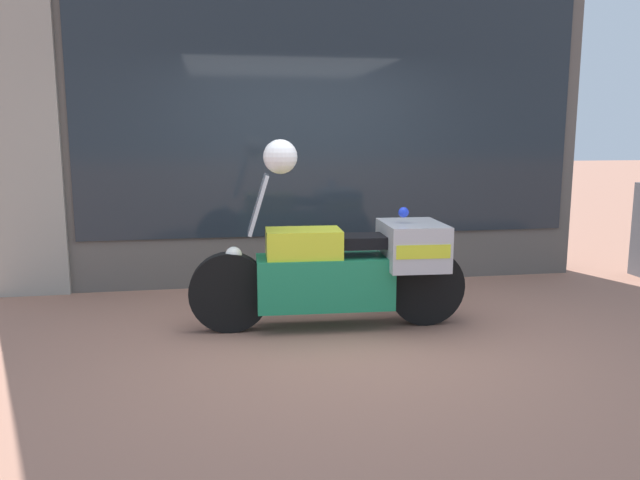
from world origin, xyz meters
TOP-DOWN VIEW (x-y plane):
  - ground_plane at (0.00, 0.00)m, footprint 60.00×60.00m
  - shop_building at (-0.37, 2.00)m, footprint 6.39×0.55m
  - window_display at (0.30, 2.03)m, footprint 5.19×0.30m
  - paramedic_motorcycle at (0.15, 0.20)m, footprint 2.37×0.71m
  - white_helmet at (-0.41, 0.22)m, footprint 0.28×0.28m

SIDE VIEW (x-z plane):
  - ground_plane at x=0.00m, z-range 0.00..0.00m
  - window_display at x=0.30m, z-range -0.56..1.54m
  - paramedic_motorcycle at x=0.15m, z-range -0.13..1.19m
  - white_helmet at x=-0.41m, z-range 1.32..1.60m
  - shop_building at x=-0.37m, z-range 0.01..3.95m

